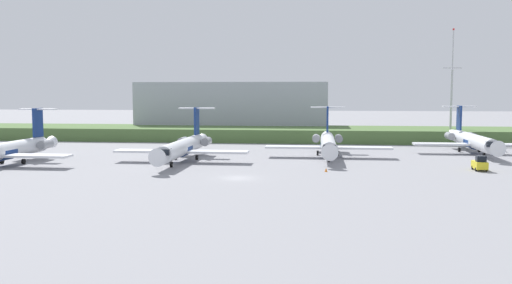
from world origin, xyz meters
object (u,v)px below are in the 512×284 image
at_px(regional_jet_nearest, 6,150).
at_px(regional_jet_fourth, 472,140).
at_px(regional_jet_third, 328,143).
at_px(safety_cone_front_marker, 326,170).
at_px(antenna_mast, 451,95).
at_px(regional_jet_second, 184,146).
at_px(baggage_tug, 480,164).

xyz_separation_m(regional_jet_nearest, regional_jet_fourth, (79.96, 27.44, 0.00)).
distance_m(regional_jet_third, safety_cone_front_marker, 19.76).
bearing_deg(antenna_mast, regional_jet_fourth, -94.03).
bearing_deg(regional_jet_second, baggage_tug, -7.46).
xyz_separation_m(regional_jet_third, safety_cone_front_marker, (-0.62, -19.62, -2.26)).
relative_size(antenna_mast, baggage_tug, 8.42).
bearing_deg(safety_cone_front_marker, regional_jet_second, 157.52).
xyz_separation_m(regional_jet_nearest, antenna_mast, (81.77, 53.04, 8.59)).
xyz_separation_m(baggage_tug, safety_cone_front_marker, (-23.16, -3.82, -0.73)).
bearing_deg(regional_jet_nearest, antenna_mast, 32.97).
bearing_deg(regional_jet_third, regional_jet_second, -158.91).
xyz_separation_m(regional_jet_nearest, baggage_tug, (74.52, 2.70, -1.53)).
relative_size(regional_jet_third, safety_cone_front_marker, 56.36).
height_order(regional_jet_third, regional_jet_fourth, same).
distance_m(regional_jet_fourth, safety_cone_front_marker, 40.49).
relative_size(regional_jet_second, safety_cone_front_marker, 56.36).
distance_m(regional_jet_second, antenna_mast, 70.77).
bearing_deg(regional_jet_second, antenna_mast, 38.92).
height_order(regional_jet_nearest, regional_jet_third, same).
relative_size(regional_jet_nearest, antenna_mast, 1.15).
distance_m(regional_jet_nearest, regional_jet_third, 55.17).
relative_size(regional_jet_second, baggage_tug, 9.69).
relative_size(regional_jet_nearest, baggage_tug, 9.69).
relative_size(regional_jet_nearest, regional_jet_second, 1.00).
bearing_deg(antenna_mast, safety_cone_front_marker, -119.31).
bearing_deg(antenna_mast, regional_jet_third, -130.77).
height_order(regional_jet_fourth, baggage_tug, regional_jet_fourth).
bearing_deg(safety_cone_front_marker, antenna_mast, 60.69).
bearing_deg(regional_jet_second, regional_jet_nearest, -161.82).
xyz_separation_m(regional_jet_nearest, safety_cone_front_marker, (51.36, -1.12, -2.26)).
bearing_deg(regional_jet_second, safety_cone_front_marker, -22.48).
distance_m(regional_jet_second, baggage_tug, 47.83).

